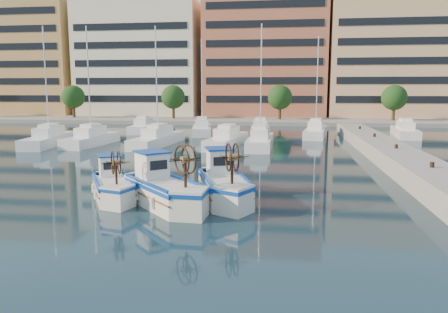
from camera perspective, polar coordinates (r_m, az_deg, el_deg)
ground at (r=20.64m, az=-5.84°, el=-6.76°), size 300.00×300.00×0.00m
quay at (r=28.95m, az=24.26°, el=-1.78°), size 3.00×60.00×1.20m
waterfront at (r=84.66m, az=11.13°, el=12.40°), size 180.00×40.00×25.60m
yacht_marina at (r=47.61m, az=-1.18°, el=2.76°), size 40.47×22.91×11.50m
fishing_boat_a at (r=23.05m, az=-14.36°, el=-3.47°), size 3.48×4.41×2.67m
fishing_boat_b at (r=21.06m, az=-7.94°, el=-4.04°), size 4.78×4.97×3.17m
fishing_boat_c at (r=21.94m, az=-0.05°, el=-3.45°), size 3.44×5.20×3.15m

